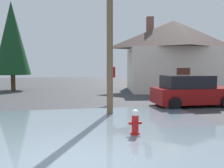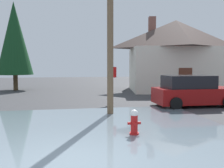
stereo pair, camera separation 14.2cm
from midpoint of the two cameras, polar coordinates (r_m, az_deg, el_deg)
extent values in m
cube|color=#38383A|center=(6.11, -10.27, -17.96)|extent=(80.00, 80.00, 0.10)
cube|color=slate|center=(8.13, -16.49, -11.78)|extent=(13.02, 9.91, 0.05)
cylinder|color=red|center=(8.30, 4.68, -11.09)|extent=(0.30, 0.30, 0.10)
cylinder|color=red|center=(8.22, 4.70, -8.89)|extent=(0.22, 0.22, 0.55)
sphere|color=white|center=(8.15, 4.71, -6.55)|extent=(0.24, 0.24, 0.24)
cylinder|color=red|center=(8.17, 3.60, -8.77)|extent=(0.10, 0.09, 0.09)
cylinder|color=red|center=(8.26, 5.78, -8.64)|extent=(0.10, 0.09, 0.09)
cylinder|color=red|center=(8.06, 5.01, -8.96)|extent=(0.11, 0.10, 0.11)
cylinder|color=brown|center=(11.59, -0.86, 14.90)|extent=(0.28, 0.28, 8.75)
cylinder|color=#1E4C28|center=(14.87, -0.50, -0.26)|extent=(0.08, 0.08, 2.11)
cube|color=white|center=(14.82, -0.50, 2.63)|extent=(0.58, 0.31, 0.64)
cube|color=red|center=(14.82, -0.50, 2.63)|extent=(0.55, 0.30, 0.61)
cube|color=silver|center=(22.72, 13.30, 3.18)|extent=(8.34, 7.01, 3.64)
pyramid|color=#473833|center=(22.86, 13.44, 10.74)|extent=(9.01, 7.57, 2.37)
cube|color=brown|center=(23.56, 8.29, 12.07)|extent=(0.69, 0.69, 2.13)
cube|color=#592D1E|center=(19.93, 15.44, 0.62)|extent=(1.00, 0.22, 2.00)
cube|color=maroon|center=(14.55, 17.29, -2.41)|extent=(4.25, 1.84, 0.82)
cube|color=black|center=(14.32, 16.16, 0.53)|extent=(2.55, 1.62, 0.67)
cylinder|color=black|center=(16.08, 20.27, -2.81)|extent=(0.64, 0.22, 0.64)
cylinder|color=black|center=(14.80, 10.66, -3.22)|extent=(0.64, 0.22, 0.64)
cylinder|color=black|center=(13.14, 13.58, -4.23)|extent=(0.64, 0.22, 0.64)
cylinder|color=#4C3823|center=(23.77, -21.39, 0.31)|extent=(0.38, 0.38, 1.38)
cone|color=#143D1E|center=(23.82, -21.65, 9.52)|extent=(3.06, 3.06, 6.27)
camera|label=1|loc=(0.07, -90.40, -0.03)|focal=40.90mm
camera|label=2|loc=(0.07, 89.60, 0.03)|focal=40.90mm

